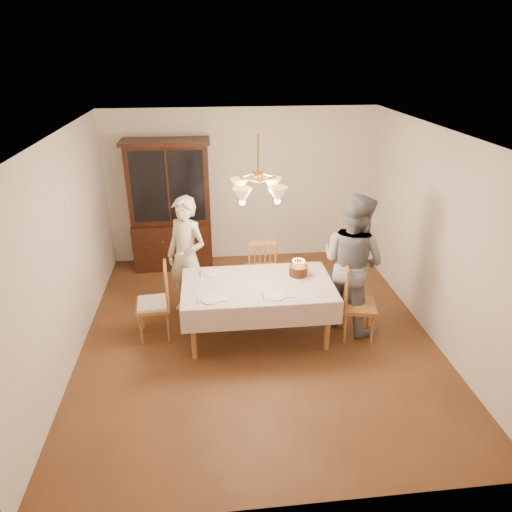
{
  "coord_description": "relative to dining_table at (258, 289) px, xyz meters",
  "views": [
    {
      "loc": [
        -0.57,
        -5.02,
        3.48
      ],
      "look_at": [
        0.0,
        0.2,
        1.05
      ],
      "focal_mm": 32.0,
      "sensor_mm": 36.0,
      "label": 1
    }
  ],
  "objects": [
    {
      "name": "chandelier",
      "position": [
        -0.0,
        -0.0,
        1.29
      ],
      "size": [
        0.62,
        0.62,
        0.73
      ],
      "color": "#BF8C3F",
      "rests_on": "ground"
    },
    {
      "name": "china_hutch",
      "position": [
        -1.2,
        2.25,
        0.36
      ],
      "size": [
        1.38,
        0.54,
        2.16
      ],
      "color": "black",
      "rests_on": "ground"
    },
    {
      "name": "chair_right_end",
      "position": [
        1.27,
        -0.17,
        -0.24
      ],
      "size": [
        0.5,
        0.52,
        1.0
      ],
      "color": "#955A2B",
      "rests_on": "ground"
    },
    {
      "name": "place_setting_near_right",
      "position": [
        0.2,
        -0.35,
        0.08
      ],
      "size": [
        0.37,
        0.23,
        0.02
      ],
      "color": "white",
      "rests_on": "dining_table"
    },
    {
      "name": "chair_far_side",
      "position": [
        0.15,
        0.97,
        -0.24
      ],
      "size": [
        0.45,
        0.43,
        1.0
      ],
      "color": "#955A2B",
      "rests_on": "ground"
    },
    {
      "name": "dining_table",
      "position": [
        0.0,
        0.0,
        0.0
      ],
      "size": [
        1.9,
        1.1,
        0.76
      ],
      "color": "#955A2B",
      "rests_on": "ground"
    },
    {
      "name": "elderly_woman",
      "position": [
        -0.9,
        0.7,
        0.17
      ],
      "size": [
        0.74,
        0.7,
        1.7
      ],
      "primitive_type": "imported",
      "rotation": [
        0.0,
        0.0,
        -0.65
      ],
      "color": "beige",
      "rests_on": "ground"
    },
    {
      "name": "adult_in_grey",
      "position": [
        1.25,
        0.13,
        0.24
      ],
      "size": [
        1.11,
        1.14,
        1.85
      ],
      "primitive_type": "imported",
      "rotation": [
        0.0,
        0.0,
        2.24
      ],
      "color": "slate",
      "rests_on": "ground"
    },
    {
      "name": "chair_left_end",
      "position": [
        -1.33,
        0.14,
        -0.23
      ],
      "size": [
        0.45,
        0.47,
        1.0
      ],
      "color": "#955A2B",
      "rests_on": "ground"
    },
    {
      "name": "room_shell",
      "position": [
        0.0,
        0.0,
        0.9
      ],
      "size": [
        5.0,
        5.0,
        5.0
      ],
      "color": "white",
      "rests_on": "ground"
    },
    {
      "name": "ground",
      "position": [
        0.0,
        0.0,
        -0.68
      ],
      "size": [
        5.0,
        5.0,
        0.0
      ],
      "primitive_type": "plane",
      "color": "#542F18",
      "rests_on": "ground"
    },
    {
      "name": "birthday_cake",
      "position": [
        0.55,
        0.15,
        0.15
      ],
      "size": [
        0.3,
        0.3,
        0.23
      ],
      "color": "white",
      "rests_on": "dining_table"
    },
    {
      "name": "place_setting_far_left",
      "position": [
        -0.54,
        0.35,
        0.08
      ],
      "size": [
        0.39,
        0.25,
        0.02
      ],
      "color": "white",
      "rests_on": "dining_table"
    },
    {
      "name": "place_setting_near_left",
      "position": [
        -0.58,
        -0.35,
        0.08
      ],
      "size": [
        0.38,
        0.23,
        0.02
      ],
      "color": "white",
      "rests_on": "dining_table"
    }
  ]
}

